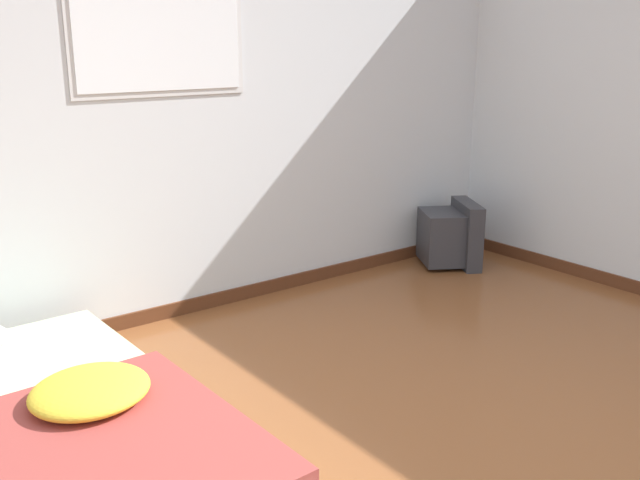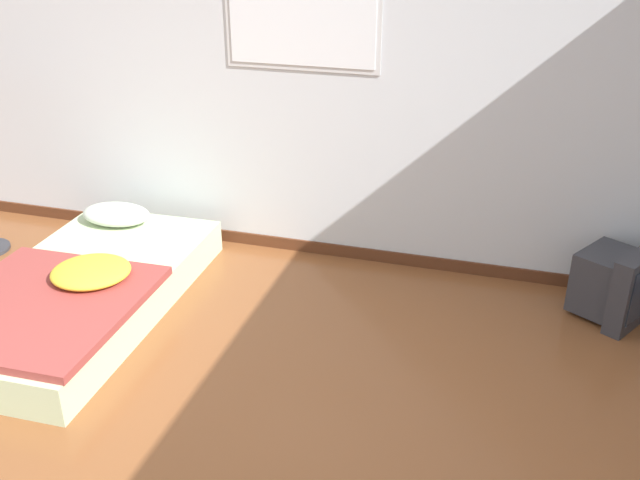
{
  "view_description": "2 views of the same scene",
  "coord_description": "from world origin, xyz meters",
  "views": [
    {
      "loc": [
        -1.79,
        -1.45,
        1.69
      ],
      "look_at": [
        0.59,
        1.67,
        0.58
      ],
      "focal_mm": 40.0,
      "sensor_mm": 36.0,
      "label": 1
    },
    {
      "loc": [
        1.52,
        -2.15,
        2.41
      ],
      "look_at": [
        0.44,
        1.49,
        0.59
      ],
      "focal_mm": 40.0,
      "sensor_mm": 36.0,
      "label": 2
    }
  ],
  "objects": [
    {
      "name": "mattress_bed",
      "position": [
        -1.09,
        1.21,
        0.15
      ],
      "size": [
        1.16,
        2.13,
        0.38
      ],
      "color": "beige",
      "rests_on": "ground_plane"
    },
    {
      "name": "crt_tv",
      "position": [
        2.19,
        2.12,
        0.23
      ],
      "size": [
        0.57,
        0.58,
        0.49
      ],
      "color": "#333338",
      "rests_on": "ground_plane"
    },
    {
      "name": "wall_back",
      "position": [
        0.0,
        2.47,
        1.29
      ],
      "size": [
        7.88,
        0.08,
        2.6
      ],
      "color": "silver",
      "rests_on": "ground_plane"
    }
  ]
}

